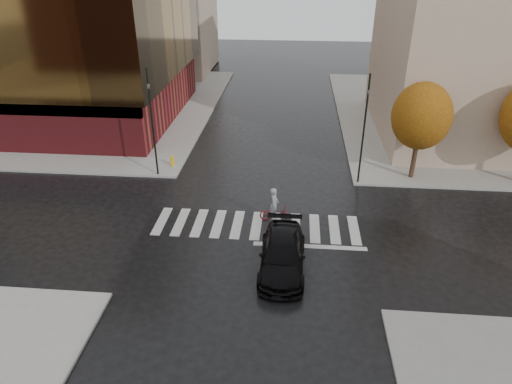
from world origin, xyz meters
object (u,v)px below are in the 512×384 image
Objects in this scene: sedan at (282,254)px; fire_hydrant at (172,160)px; cyclist at (275,210)px; traffic_light_nw at (152,116)px; traffic_light_ne at (365,123)px.

fire_hydrant is at bearing 127.40° from sedan.
cyclist reaches higher than fire_hydrant.
traffic_light_nw is 1.01× the size of traffic_light_ne.
cyclist is 0.30× the size of traffic_light_ne.
fire_hydrant is (-12.97, 1.44, -3.67)m from traffic_light_ne.
cyclist is at bearing 60.35° from traffic_light_ne.
sedan is at bearing -52.98° from fire_hydrant.
fire_hydrant is (0.68, 1.44, -3.71)m from traffic_light_nw.
traffic_light_ne is at bearing 93.05° from traffic_light_nw.
sedan is 6.90× the size of fire_hydrant.
traffic_light_nw reaches higher than fire_hydrant.
traffic_light_nw reaches higher than cyclist.
traffic_light_ne is at bearing -37.75° from cyclist.
traffic_light_ne is (13.65, 0.00, -0.04)m from traffic_light_nw.
traffic_light_ne is 13.56m from fire_hydrant.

